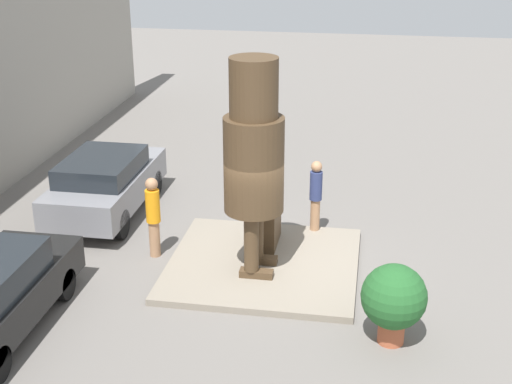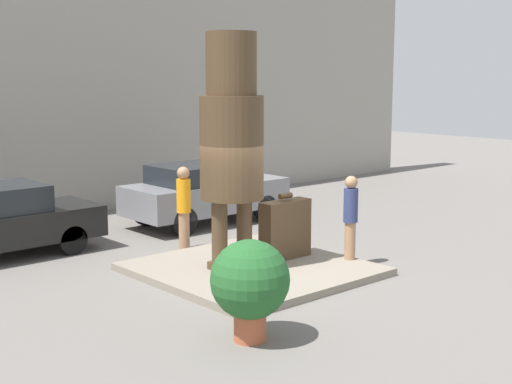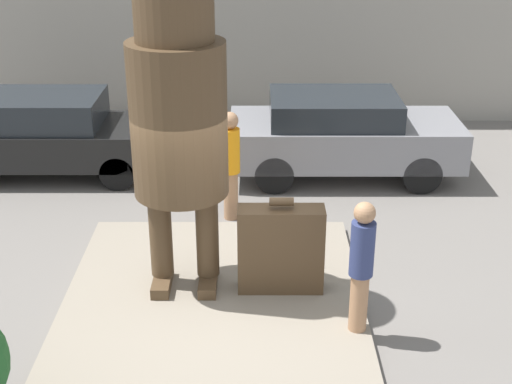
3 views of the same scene
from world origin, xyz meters
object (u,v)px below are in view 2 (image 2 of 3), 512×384
(parked_car_grey, at_px, (205,191))
(worker_hivis, at_px, (184,204))
(tourist, at_px, (351,214))
(statue_figure, at_px, (232,133))
(planter_pot, at_px, (250,282))
(giant_suitcase, at_px, (285,229))

(parked_car_grey, relative_size, worker_hivis, 2.31)
(worker_hivis, bearing_deg, tourist, -64.02)
(statue_figure, distance_m, parked_car_grey, 5.20)
(parked_car_grey, relative_size, planter_pot, 2.83)
(giant_suitcase, distance_m, planter_pot, 4.20)
(giant_suitcase, relative_size, worker_hivis, 0.73)
(giant_suitcase, xyz_separation_m, planter_pot, (-3.25, -2.65, 0.14))
(tourist, bearing_deg, statue_figure, 153.94)
(tourist, height_order, planter_pot, tourist)
(planter_pot, bearing_deg, parked_car_grey, 56.91)
(statue_figure, bearing_deg, planter_pot, -125.50)
(statue_figure, height_order, worker_hivis, statue_figure)
(parked_car_grey, bearing_deg, giant_suitcase, -106.40)
(statue_figure, distance_m, giant_suitcase, 2.36)
(giant_suitcase, xyz_separation_m, parked_car_grey, (1.26, 4.27, 0.10))
(parked_car_grey, bearing_deg, tourist, -93.90)
(tourist, relative_size, parked_car_grey, 0.40)
(planter_pot, relative_size, worker_hivis, 0.82)
(parked_car_grey, distance_m, planter_pot, 8.26)
(giant_suitcase, distance_m, parked_car_grey, 4.45)
(statue_figure, height_order, planter_pot, statue_figure)
(giant_suitcase, relative_size, parked_car_grey, 0.31)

